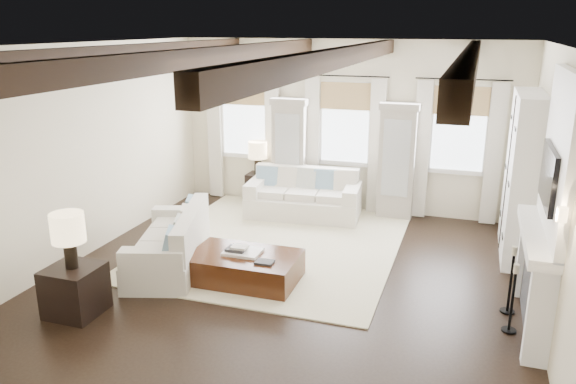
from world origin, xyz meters
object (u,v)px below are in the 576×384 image
(sofa_left, at_px, (172,245))
(side_table_back, at_px, (258,189))
(sofa_back, at_px, (304,197))
(ottoman, at_px, (244,268))
(side_table_front, at_px, (75,290))

(sofa_left, xyz_separation_m, side_table_back, (0.08, 3.25, -0.03))
(sofa_back, height_order, ottoman, sofa_back)
(ottoman, bearing_deg, side_table_back, 107.75)
(ottoman, xyz_separation_m, side_table_back, (-1.11, 3.36, 0.11))
(side_table_back, bearing_deg, sofa_left, -91.33)
(side_table_front, bearing_deg, side_table_back, 84.00)
(sofa_back, bearing_deg, side_table_front, -109.73)
(sofa_left, relative_size, ottoman, 1.45)
(ottoman, bearing_deg, sofa_left, 174.47)
(ottoman, relative_size, side_table_back, 2.41)
(ottoman, bearing_deg, sofa_back, 90.03)
(sofa_back, relative_size, sofa_left, 0.98)
(side_table_back, bearing_deg, sofa_back, -21.59)
(ottoman, distance_m, side_table_back, 3.53)
(ottoman, distance_m, side_table_front, 2.22)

